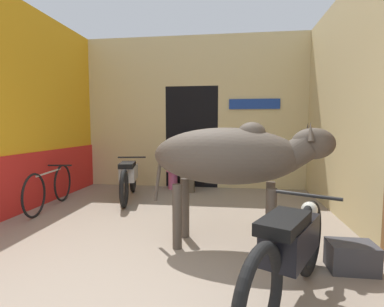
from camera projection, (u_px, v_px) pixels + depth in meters
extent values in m
cube|color=orange|center=(13.00, 107.00, 4.83)|extent=(0.18, 4.89, 3.48)
cube|color=red|center=(23.00, 183.00, 4.93)|extent=(0.03, 4.89, 0.97)
cube|color=#D1BC84|center=(194.00, 61.00, 6.87)|extent=(5.07, 0.18, 1.13)
cube|color=#D1BC84|center=(129.00, 137.00, 7.25)|extent=(1.87, 0.18, 2.34)
cube|color=#D1BC84|center=(261.00, 137.00, 6.82)|extent=(1.98, 0.18, 2.34)
cube|color=black|center=(194.00, 137.00, 7.40)|extent=(1.22, 0.90, 2.34)
cube|color=navy|center=(254.00, 104.00, 6.67)|extent=(1.12, 0.03, 0.22)
cube|color=#D1BC84|center=(360.00, 103.00, 4.12)|extent=(0.18, 4.89, 3.48)
ellipsoid|color=#4C4238|center=(225.00, 156.00, 3.48)|extent=(1.76, 0.84, 0.66)
ellipsoid|color=#4C4238|center=(252.00, 133.00, 3.39)|extent=(0.34, 0.30, 0.24)
cylinder|color=#4C4238|center=(296.00, 153.00, 3.30)|extent=(0.46, 0.35, 0.44)
ellipsoid|color=#4C4238|center=(313.00, 144.00, 3.26)|extent=(0.49, 0.33, 0.34)
cylinder|color=#4C4238|center=(159.00, 174.00, 3.68)|extent=(0.14, 0.06, 0.68)
cylinder|color=#4C4238|center=(270.00, 213.00, 3.61)|extent=(0.11, 0.11, 0.76)
cylinder|color=#4C4238|center=(271.00, 223.00, 3.24)|extent=(0.11, 0.11, 0.76)
cylinder|color=#4C4238|center=(185.00, 208.00, 3.84)|extent=(0.11, 0.11, 0.76)
cylinder|color=#4C4238|center=(177.00, 216.00, 3.47)|extent=(0.11, 0.11, 0.76)
cone|color=#473D33|center=(307.00, 132.00, 3.37)|extent=(0.08, 0.16, 0.24)
cone|color=#473D33|center=(311.00, 132.00, 3.14)|extent=(0.08, 0.16, 0.24)
torus|color=black|center=(260.00, 300.00, 1.84)|extent=(0.40, 0.68, 0.72)
torus|color=black|center=(310.00, 238.00, 2.86)|extent=(0.40, 0.68, 0.72)
cube|color=black|center=(291.00, 239.00, 2.34)|extent=(0.56, 0.74, 0.28)
cube|color=black|center=(284.00, 223.00, 2.17)|extent=(0.48, 0.61, 0.09)
cylinder|color=black|center=(308.00, 195.00, 2.71)|extent=(0.53, 0.29, 0.03)
sphere|color=silver|center=(309.00, 210.00, 2.79)|extent=(0.15, 0.15, 0.15)
torus|color=black|center=(124.00, 189.00, 5.22)|extent=(0.22, 0.68, 0.68)
torus|color=black|center=(133.00, 176.00, 6.49)|extent=(0.22, 0.68, 0.68)
cube|color=#9E9993|center=(129.00, 173.00, 5.84)|extent=(0.42, 0.74, 0.28)
cube|color=black|center=(127.00, 165.00, 5.63)|extent=(0.37, 0.60, 0.09)
cylinder|color=black|center=(132.00, 157.00, 6.31)|extent=(0.57, 0.15, 0.03)
sphere|color=silver|center=(132.00, 164.00, 6.41)|extent=(0.15, 0.15, 0.15)
torus|color=black|center=(34.00, 195.00, 4.66)|extent=(0.13, 0.70, 0.70)
torus|color=black|center=(63.00, 183.00, 5.70)|extent=(0.13, 0.70, 0.70)
cylinder|color=#B7B2A8|center=(49.00, 172.00, 5.16)|extent=(0.15, 0.85, 0.03)
cylinder|color=black|center=(60.00, 165.00, 5.57)|extent=(0.44, 0.09, 0.03)
cube|color=brown|center=(187.00, 182.00, 6.46)|extent=(0.29, 0.14, 0.43)
cube|color=brown|center=(188.00, 169.00, 6.53)|extent=(0.29, 0.32, 0.11)
cube|color=#386B42|center=(189.00, 157.00, 6.57)|extent=(0.42, 0.20, 0.52)
sphere|color=tan|center=(189.00, 141.00, 6.54)|extent=(0.20, 0.20, 0.20)
cylinder|color=#DB6093|center=(173.00, 180.00, 6.80)|extent=(0.21, 0.21, 0.40)
cylinder|color=#DB6093|center=(173.00, 171.00, 6.78)|extent=(0.30, 0.30, 0.04)
cube|color=#38383D|center=(351.00, 257.00, 2.96)|extent=(0.44, 0.32, 0.28)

